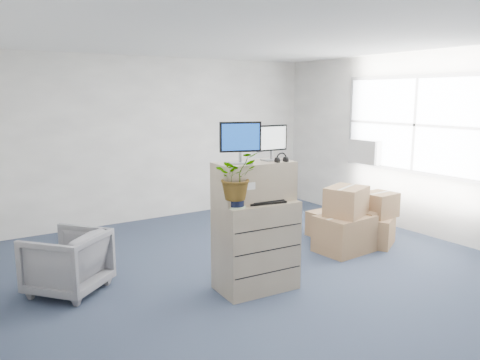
% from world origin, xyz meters
% --- Properties ---
extents(ground, '(7.00, 7.00, 0.00)m').
position_xyz_m(ground, '(0.00, 0.00, 0.00)').
color(ground, '#243242').
rests_on(ground, ground).
extents(wall_back, '(6.00, 0.02, 2.80)m').
position_xyz_m(wall_back, '(0.00, 3.51, 1.40)').
color(wall_back, '#B8B4AE').
rests_on(wall_back, ground).
extents(wall_right, '(0.02, 7.00, 2.80)m').
position_xyz_m(wall_right, '(3.01, 0.00, 1.40)').
color(wall_right, '#B8B4AE').
rests_on(wall_right, ground).
extents(window, '(0.07, 2.72, 1.52)m').
position_xyz_m(window, '(2.96, 0.50, 1.70)').
color(window, gray).
rests_on(window, wall_right).
extents(ac_unit, '(0.24, 0.60, 0.40)m').
position_xyz_m(ac_unit, '(2.87, 1.40, 1.20)').
color(ac_unit, '#BBBAB6').
rests_on(ac_unit, wall_right).
extents(filing_cabinet_lower, '(0.89, 0.58, 1.00)m').
position_xyz_m(filing_cabinet_lower, '(-0.39, 0.00, 0.50)').
color(filing_cabinet_lower, gray).
rests_on(filing_cabinet_lower, ground).
extents(filing_cabinet_upper, '(0.89, 0.48, 0.43)m').
position_xyz_m(filing_cabinet_upper, '(-0.39, 0.05, 1.22)').
color(filing_cabinet_upper, gray).
rests_on(filing_cabinet_upper, filing_cabinet_lower).
extents(monitor_left, '(0.44, 0.24, 0.44)m').
position_xyz_m(monitor_left, '(-0.58, 0.03, 1.68)').
color(monitor_left, '#99999E').
rests_on(monitor_left, filing_cabinet_upper).
extents(monitor_right, '(0.40, 0.15, 0.39)m').
position_xyz_m(monitor_right, '(-0.16, 0.04, 1.66)').
color(monitor_right, '#99999E').
rests_on(monitor_right, filing_cabinet_upper).
extents(headphones, '(0.14, 0.02, 0.14)m').
position_xyz_m(headphones, '(-0.15, -0.13, 1.47)').
color(headphones, black).
rests_on(headphones, filing_cabinet_upper).
extents(keyboard, '(0.45, 0.26, 0.02)m').
position_xyz_m(keyboard, '(-0.35, -0.12, 1.02)').
color(keyboard, black).
rests_on(keyboard, filing_cabinet_lower).
extents(mouse, '(0.10, 0.07, 0.03)m').
position_xyz_m(mouse, '(-0.06, -0.11, 1.02)').
color(mouse, silver).
rests_on(mouse, filing_cabinet_lower).
extents(water_bottle, '(0.07, 0.07, 0.26)m').
position_xyz_m(water_bottle, '(-0.27, 0.02, 1.13)').
color(water_bottle, '#999CA1').
rests_on(water_bottle, filing_cabinet_lower).
extents(phone_dock, '(0.06, 0.05, 0.13)m').
position_xyz_m(phone_dock, '(-0.41, 0.04, 1.05)').
color(phone_dock, silver).
rests_on(phone_dock, filing_cabinet_lower).
extents(external_drive, '(0.24, 0.20, 0.06)m').
position_xyz_m(external_drive, '(-0.05, 0.07, 1.04)').
color(external_drive, black).
rests_on(external_drive, filing_cabinet_lower).
extents(tissue_box, '(0.25, 0.13, 0.09)m').
position_xyz_m(tissue_box, '(-0.05, 0.05, 1.11)').
color(tissue_box, '#4785F2').
rests_on(tissue_box, external_drive).
extents(potted_plant, '(0.55, 0.58, 0.47)m').
position_xyz_m(potted_plant, '(-0.73, -0.11, 1.27)').
color(potted_plant, '#A3C09A').
rests_on(potted_plant, filing_cabinet_lower).
extents(office_chair, '(1.00, 1.00, 0.75)m').
position_xyz_m(office_chair, '(-2.19, 1.05, 0.38)').
color(office_chair, slate).
rests_on(office_chair, ground).
extents(cardboard_boxes, '(1.41, 1.29, 0.91)m').
position_xyz_m(cardboard_boxes, '(1.70, 0.48, 0.33)').
color(cardboard_boxes, brown).
rests_on(cardboard_boxes, ground).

